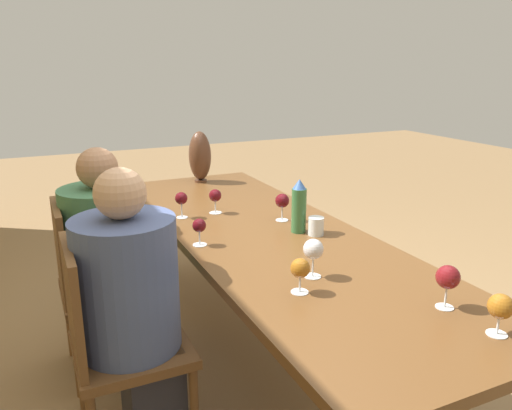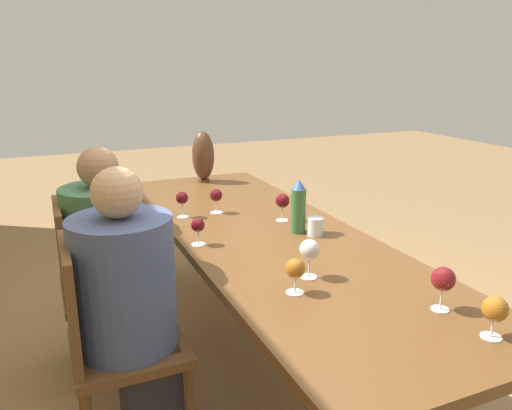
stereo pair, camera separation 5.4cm
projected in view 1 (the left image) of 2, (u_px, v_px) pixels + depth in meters
name	position (u px, v px, depth m)	size (l,w,h in m)	color
ground_plane	(268.00, 368.00, 2.59)	(14.00, 14.00, 0.00)	olive
dining_table	(269.00, 247.00, 2.40)	(2.58, 0.84, 0.74)	brown
water_bottle	(299.00, 207.00, 2.36)	(0.07, 0.07, 0.26)	#336638
water_tumbler	(316.00, 226.00, 2.34)	(0.07, 0.07, 0.09)	silver
vase	(200.00, 156.00, 3.33)	(0.15, 0.15, 0.34)	#4C2D1E
wine_glass_0	(501.00, 307.00, 1.47)	(0.08, 0.08, 0.13)	silver
wine_glass_1	(448.00, 278.00, 1.63)	(0.08, 0.08, 0.15)	silver
wine_glass_2	(181.00, 199.00, 2.58)	(0.07, 0.07, 0.14)	silver
wine_glass_3	(199.00, 227.00, 2.19)	(0.06, 0.06, 0.12)	silver
wine_glass_4	(300.00, 269.00, 1.74)	(0.07, 0.07, 0.13)	silver
wine_glass_5	(215.00, 196.00, 2.66)	(0.07, 0.07, 0.13)	silver
wine_glass_6	(313.00, 250.00, 1.86)	(0.08, 0.08, 0.15)	silver
wine_glass_7	(282.00, 201.00, 2.53)	(0.07, 0.07, 0.14)	silver
chair_near	(113.00, 341.00, 1.94)	(0.44, 0.44, 0.89)	brown
chair_far	(93.00, 283.00, 2.45)	(0.44, 0.44, 0.89)	brown
person_near	(133.00, 306.00, 1.94)	(0.39, 0.39, 1.16)	#2D2D38
person_far	(109.00, 257.00, 2.45)	(0.39, 0.39, 1.15)	#2D2D38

